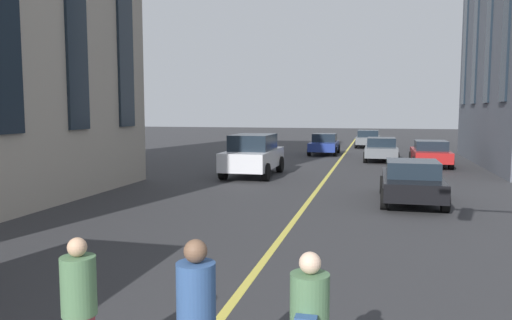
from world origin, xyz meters
TOP-DOWN VIEW (x-y plane):
  - lane_centre_line at (20.00, 0.00)m, footprint 80.00×0.16m
  - car_red_parked_a at (25.12, -4.90)m, footprint 4.40×1.95m
  - car_grey_trailing at (38.08, -1.43)m, footprint 4.40×1.95m
  - car_black_near at (14.02, -3.24)m, footprint 4.40×1.95m
  - car_grey_oncoming at (27.39, -2.38)m, footprint 4.40×1.95m
  - car_white_far at (19.13, 3.30)m, footprint 4.70×2.14m
  - car_blue_parked_b at (30.81, 1.30)m, footprint 3.90×1.89m
  - pedestrian_near at (2.06, 0.98)m, footprint 0.38×0.38m

SIDE VIEW (x-z plane):
  - lane_centre_line at x=20.00m, z-range 0.00..0.01m
  - car_blue_parked_b at x=30.81m, z-range 0.00..1.40m
  - car_red_parked_a at x=25.12m, z-range 0.02..1.39m
  - car_grey_trailing at x=38.08m, z-range 0.02..1.39m
  - car_black_near at x=14.02m, z-range 0.02..1.39m
  - car_grey_oncoming at x=27.39m, z-range 0.02..1.39m
  - pedestrian_near at x=2.06m, z-range -0.01..1.60m
  - car_white_far at x=19.13m, z-range 0.03..1.91m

